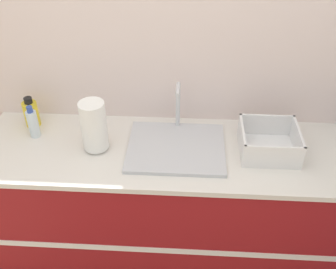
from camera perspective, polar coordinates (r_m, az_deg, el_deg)
name	(u,v)px	position (r m, az deg, el deg)	size (l,w,h in m)	color
wall_back	(167,51)	(2.15, -0.16, 12.00)	(4.36, 0.06, 2.60)	silver
counter_cabinet	(164,207)	(2.39, -0.62, -10.47)	(1.98, 0.62, 0.89)	maroon
sink	(176,145)	(2.08, 1.20, -1.59)	(0.51, 0.43, 0.30)	silver
paper_towel_roll	(94,126)	(2.05, -10.69, 1.21)	(0.13, 0.13, 0.28)	#4C4C51
dish_rack	(269,144)	(2.11, 14.39, -1.29)	(0.30, 0.28, 0.14)	white
bottle_yellow	(31,113)	(2.35, -19.24, 2.95)	(0.08, 0.08, 0.18)	yellow
bottle_clear	(33,123)	(2.25, -19.00, 1.58)	(0.06, 0.06, 0.19)	silver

